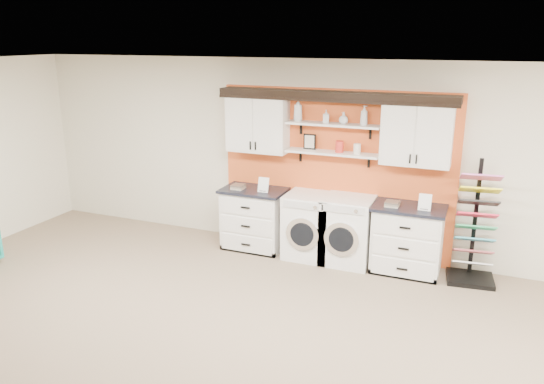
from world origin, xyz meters
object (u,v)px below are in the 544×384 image
at_px(base_cabinet_left, 254,218).
at_px(dryer, 348,230).
at_px(base_cabinet_right, 407,239).
at_px(washer, 310,226).
at_px(sample_rack, 474,243).

relative_size(base_cabinet_left, dryer, 0.99).
distance_m(base_cabinet_right, dryer, 0.82).
relative_size(washer, sample_rack, 0.58).
bearing_deg(sample_rack, base_cabinet_right, 175.86).
relative_size(washer, dryer, 0.99).
bearing_deg(sample_rack, washer, 174.48).
height_order(dryer, sample_rack, sample_rack).
height_order(base_cabinet_left, base_cabinet_right, base_cabinet_right).
height_order(base_cabinet_left, dryer, dryer).
xyz_separation_m(base_cabinet_right, washer, (-1.38, -0.00, 0.00)).
distance_m(dryer, sample_rack, 1.66).
bearing_deg(washer, base_cabinet_right, 0.14).
relative_size(base_cabinet_right, sample_rack, 0.59).
xyz_separation_m(washer, dryer, (0.56, -0.00, 0.01)).
distance_m(washer, dryer, 0.56).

